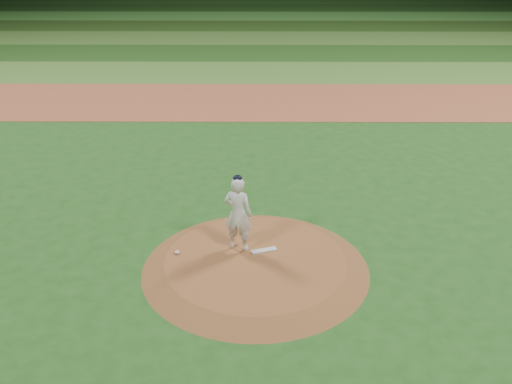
% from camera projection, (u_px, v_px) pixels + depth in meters
% --- Properties ---
extents(ground, '(120.00, 120.00, 0.00)m').
position_uv_depth(ground, '(256.00, 268.00, 13.88)').
color(ground, '#1F5019').
rests_on(ground, ground).
extents(infield_dirt_band, '(70.00, 6.00, 0.02)m').
position_uv_depth(infield_dirt_band, '(258.00, 101.00, 26.48)').
color(infield_dirt_band, '#9A4C2F').
rests_on(infield_dirt_band, ground).
extents(outfield_stripe_0, '(70.00, 5.00, 0.02)m').
position_uv_depth(outfield_stripe_0, '(258.00, 72.00, 31.44)').
color(outfield_stripe_0, '#41742A').
rests_on(outfield_stripe_0, ground).
extents(outfield_stripe_1, '(70.00, 5.00, 0.02)m').
position_uv_depth(outfield_stripe_1, '(258.00, 53.00, 35.94)').
color(outfield_stripe_1, '#1F4716').
rests_on(outfield_stripe_1, ground).
extents(outfield_stripe_2, '(70.00, 5.00, 0.02)m').
position_uv_depth(outfield_stripe_2, '(258.00, 38.00, 40.45)').
color(outfield_stripe_2, '#3C6A26').
rests_on(outfield_stripe_2, ground).
extents(outfield_stripe_3, '(70.00, 5.00, 0.02)m').
position_uv_depth(outfield_stripe_3, '(258.00, 26.00, 44.95)').
color(outfield_stripe_3, '#214215').
rests_on(outfield_stripe_3, ground).
extents(outfield_stripe_4, '(70.00, 5.00, 0.02)m').
position_uv_depth(outfield_stripe_4, '(259.00, 16.00, 49.45)').
color(outfield_stripe_4, '#35792C').
rests_on(outfield_stripe_4, ground).
extents(outfield_stripe_5, '(70.00, 5.00, 0.02)m').
position_uv_depth(outfield_stripe_5, '(259.00, 8.00, 53.96)').
color(outfield_stripe_5, '#193F14').
rests_on(outfield_stripe_5, ground).
extents(pitchers_mound, '(5.50, 5.50, 0.25)m').
position_uv_depth(pitchers_mound, '(256.00, 264.00, 13.82)').
color(pitchers_mound, brown).
rests_on(pitchers_mound, ground).
extents(pitching_rubber, '(0.66, 0.36, 0.03)m').
position_uv_depth(pitching_rubber, '(264.00, 250.00, 14.12)').
color(pitching_rubber, silver).
rests_on(pitching_rubber, pitchers_mound).
extents(rosin_bag, '(0.13, 0.13, 0.07)m').
position_uv_depth(rosin_bag, '(177.00, 252.00, 14.00)').
color(rosin_bag, beige).
rests_on(rosin_bag, pitchers_mound).
extents(pitcher_on_mound, '(0.82, 0.67, 2.00)m').
position_uv_depth(pitcher_on_mound, '(238.00, 213.00, 13.82)').
color(pitcher_on_mound, silver).
rests_on(pitcher_on_mound, pitchers_mound).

